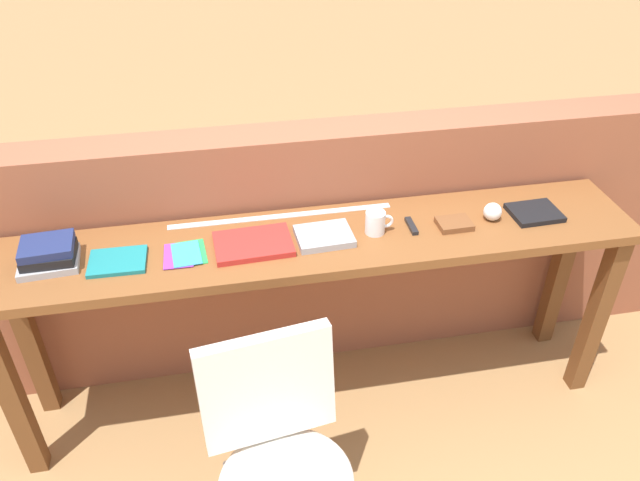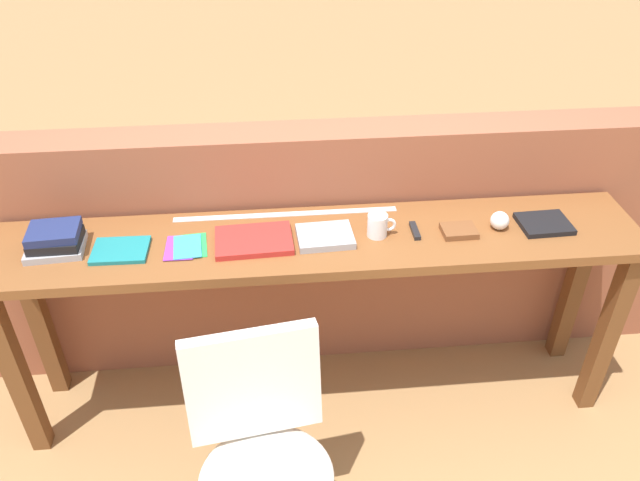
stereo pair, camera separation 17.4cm
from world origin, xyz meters
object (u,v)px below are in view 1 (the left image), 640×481
at_px(chair_white_moulded, 279,450).
at_px(magazine_cycling, 118,261).
at_px(mug, 376,222).
at_px(multitool_folded, 411,226).
at_px(pamphlet_pile_colourful, 185,254).
at_px(book_stack_leftmost, 48,255).
at_px(leather_journal_brown, 454,224).
at_px(sports_ball_small, 493,212).
at_px(book_open_centre, 253,244).
at_px(book_repair_rightmost, 534,213).

bearing_deg(chair_white_moulded, magazine_cycling, 127.72).
bearing_deg(mug, multitool_folded, 1.71).
xyz_separation_m(chair_white_moulded, pamphlet_pile_colourful, (-0.25, 0.63, 0.36)).
height_order(chair_white_moulded, book_stack_leftmost, book_stack_leftmost).
xyz_separation_m(chair_white_moulded, leather_journal_brown, (0.78, 0.63, 0.37)).
distance_m(multitool_folded, sports_ball_small, 0.33).
bearing_deg(sports_ball_small, book_open_centre, -179.40).
relative_size(book_open_centre, multitool_folded, 2.60).
relative_size(chair_white_moulded, book_open_centre, 3.12).
relative_size(book_stack_leftmost, pamphlet_pile_colourful, 1.25).
bearing_deg(chair_white_moulded, pamphlet_pile_colourful, 111.57).
bearing_deg(mug, book_stack_leftmost, 179.29).
distance_m(book_open_centre, multitool_folded, 0.62).
bearing_deg(sports_ball_small, multitool_folded, 179.64).
xyz_separation_m(multitool_folded, leather_journal_brown, (0.17, -0.02, 0.00)).
height_order(book_stack_leftmost, book_open_centre, book_stack_leftmost).
distance_m(chair_white_moulded, multitool_folded, 0.97).
bearing_deg(sports_ball_small, book_stack_leftmost, 179.57).
xyz_separation_m(mug, book_repair_rightmost, (0.66, 0.00, -0.03)).
bearing_deg(mug, book_open_centre, -179.07).
bearing_deg(book_open_centre, book_repair_rightmost, -2.12).
distance_m(magazine_cycling, sports_ball_small, 1.43).
distance_m(sports_ball_small, book_repair_rightmost, 0.18).
relative_size(pamphlet_pile_colourful, book_open_centre, 0.60).
height_order(pamphlet_pile_colourful, leather_journal_brown, leather_journal_brown).
bearing_deg(book_open_centre, mug, -1.62).
distance_m(chair_white_moulded, book_open_centre, 0.74).
height_order(mug, leather_journal_brown, mug).
distance_m(book_open_centre, book_repair_rightmost, 1.13).
xyz_separation_m(magazine_cycling, sports_ball_small, (1.43, 0.02, 0.03)).
bearing_deg(book_stack_leftmost, leather_journal_brown, -1.25).
bearing_deg(book_open_centre, chair_white_moulded, -92.67).
bearing_deg(book_open_centre, book_stack_leftmost, 175.68).
bearing_deg(pamphlet_pile_colourful, chair_white_moulded, -68.43).
xyz_separation_m(book_open_centre, multitool_folded, (0.62, 0.01, -0.00)).
height_order(pamphlet_pile_colourful, sports_ball_small, sports_ball_small).
height_order(book_open_centre, multitool_folded, book_open_centre).
distance_m(book_stack_leftmost, book_repair_rightmost, 1.85).
bearing_deg(pamphlet_pile_colourful, book_repair_rightmost, 0.63).
bearing_deg(book_open_centre, multitool_folded, -1.44).
xyz_separation_m(book_open_centre, book_repair_rightmost, (1.13, 0.01, -0.00)).
bearing_deg(book_repair_rightmost, leather_journal_brown, -179.01).
xyz_separation_m(mug, sports_ball_small, (0.47, 0.00, -0.01)).
bearing_deg(pamphlet_pile_colourful, sports_ball_small, 0.80).
bearing_deg(sports_ball_small, book_repair_rightmost, -0.49).
distance_m(pamphlet_pile_colourful, leather_journal_brown, 1.03).
bearing_deg(chair_white_moulded, multitool_folded, 46.63).
xyz_separation_m(book_stack_leftmost, sports_ball_small, (1.67, -0.01, -0.01)).
xyz_separation_m(chair_white_moulded, sports_ball_small, (0.95, 0.65, 0.39)).
xyz_separation_m(chair_white_moulded, magazine_cycling, (-0.49, 0.63, 0.36)).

